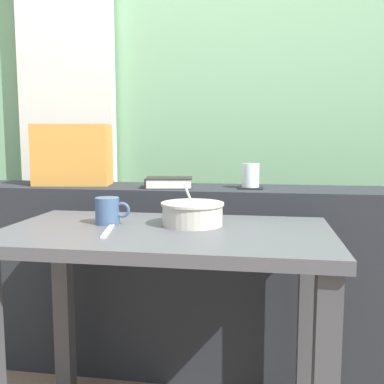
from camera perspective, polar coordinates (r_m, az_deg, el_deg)
outdoor_backdrop at (r=2.56m, az=3.19°, el=16.19°), size 4.80×0.08×2.80m
curtain_left_panel at (r=2.67m, az=-15.86°, el=12.31°), size 0.56×0.06×2.50m
dark_console_ledge at (r=1.91m, az=0.72°, el=-11.13°), size 2.80×0.32×0.79m
breakfast_table at (r=1.37m, az=-3.42°, el=-10.38°), size 0.99×0.56×0.71m
coaster_square at (r=1.80m, az=7.52°, el=0.55°), size 0.10×0.10×0.00m
juice_glass at (r=1.79m, az=7.54°, el=2.05°), size 0.07×0.07×0.10m
closed_book at (r=1.82m, az=-3.02°, el=1.23°), size 0.21×0.17×0.04m
throw_pillow at (r=1.98m, az=-15.14°, el=4.65°), size 0.34×0.18×0.26m
soup_bowl at (r=1.39m, az=0.07°, el=-2.85°), size 0.20×0.20×0.14m
fork_utensil at (r=1.32m, az=-10.78°, el=-4.97°), size 0.05×0.17×0.01m
ceramic_mug at (r=1.43m, az=-10.76°, el=-2.39°), size 0.11×0.08×0.08m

